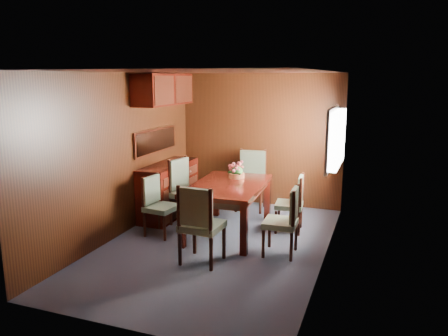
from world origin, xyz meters
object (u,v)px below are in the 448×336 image
at_px(chair_left_near, 157,202).
at_px(chair_head, 199,221).
at_px(dining_table, 228,191).
at_px(sideboard, 169,190).
at_px(chair_right_near, 286,217).
at_px(flower_centerpiece, 237,170).

distance_m(chair_left_near, chair_head, 1.28).
xyz_separation_m(dining_table, chair_left_near, (-0.97, -0.42, -0.16)).
bearing_deg(chair_head, sideboard, 130.18).
distance_m(sideboard, chair_right_near, 2.45).
bearing_deg(dining_table, sideboard, 156.76).
distance_m(chair_right_near, flower_centerpiece, 1.43).
relative_size(chair_right_near, flower_centerpiece, 3.49).
xyz_separation_m(sideboard, chair_right_near, (2.24, -0.99, 0.07)).
bearing_deg(chair_head, flower_centerpiece, 94.38).
height_order(dining_table, chair_left_near, chair_left_near).
bearing_deg(sideboard, dining_table, -20.50).
distance_m(dining_table, chair_head, 1.20).
xyz_separation_m(chair_right_near, chair_head, (-0.95, -0.67, 0.06)).
height_order(chair_left_near, flower_centerpiece, flower_centerpiece).
distance_m(chair_left_near, chair_right_near, 1.97).
height_order(sideboard, dining_table, sideboard).
relative_size(sideboard, dining_table, 0.83).
distance_m(sideboard, flower_centerpiece, 1.31).
bearing_deg(flower_centerpiece, chair_right_near, -43.21).
height_order(chair_right_near, chair_head, chair_head).
xyz_separation_m(chair_left_near, chair_head, (1.02, -0.78, 0.07)).
bearing_deg(chair_right_near, chair_left_near, 84.64).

